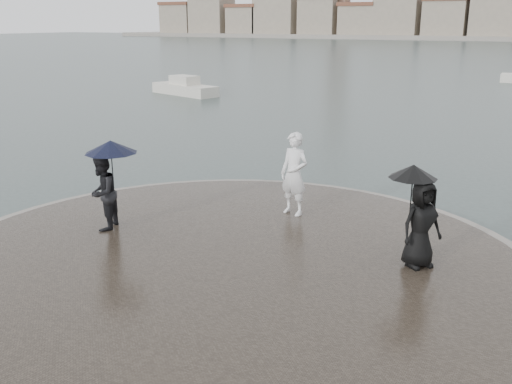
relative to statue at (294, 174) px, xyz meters
The scene contains 6 objects.
ground 6.94m from the statue, 89.80° to the right, with size 400.00×400.00×0.00m, color #2B3835.
kerb_ring 3.52m from the statue, 89.59° to the right, with size 12.50×12.50×0.32m, color gray.
quay_tip 3.51m from the statue, 89.59° to the right, with size 11.90×11.90×0.36m, color #2D261E.
statue is the anchor object (origin of this frame).
visitor_left 4.39m from the statue, 138.29° to the right, with size 1.26×1.17×2.04m.
visitor_right 3.73m from the statue, 26.87° to the right, with size 1.18×1.05×1.95m.
Camera 1 is at (5.30, -5.28, 4.87)m, focal length 40.00 mm.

